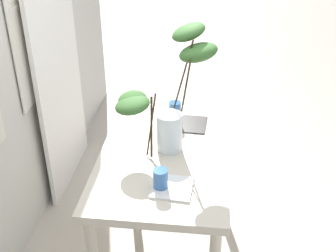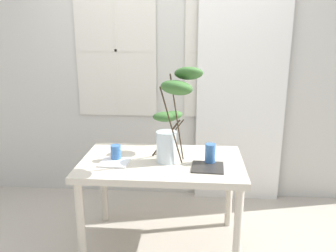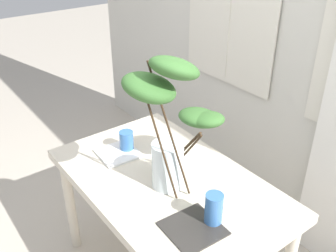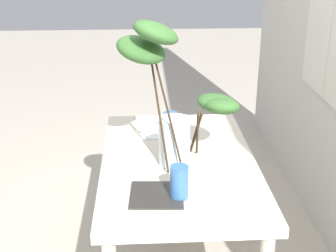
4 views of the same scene
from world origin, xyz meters
TOP-DOWN VIEW (x-y plane):
  - ground at (0.00, 0.00)m, footprint 14.00×14.00m
  - curtain_sheer_side at (0.68, 0.86)m, footprint 0.85×0.03m
  - dining_table at (0.00, 0.00)m, footprint 1.24×0.77m
  - vase_with_branches at (0.08, -0.01)m, footprint 0.43×0.63m
  - drinking_glass_blue_left at (-0.35, -0.02)m, footprint 0.08×0.08m
  - drinking_glass_blue_right at (0.36, -0.03)m, footprint 0.08×0.08m
  - plate_square_left at (-0.34, -0.08)m, footprint 0.22×0.22m
  - plate_square_right at (0.34, -0.12)m, footprint 0.24×0.24m

SIDE VIEW (x-z plane):
  - ground at x=0.00m, z-range 0.00..0.00m
  - dining_table at x=0.00m, z-range 0.28..1.00m
  - plate_square_right at x=0.34m, z-range 0.72..0.73m
  - plate_square_left at x=-0.34m, z-range 0.72..0.74m
  - drinking_glass_blue_left at x=-0.35m, z-range 0.72..0.84m
  - drinking_glass_blue_right at x=0.36m, z-range 0.72..0.87m
  - vase_with_branches at x=0.08m, z-range 0.69..1.46m
  - curtain_sheer_side at x=0.68m, z-range 0.00..2.30m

